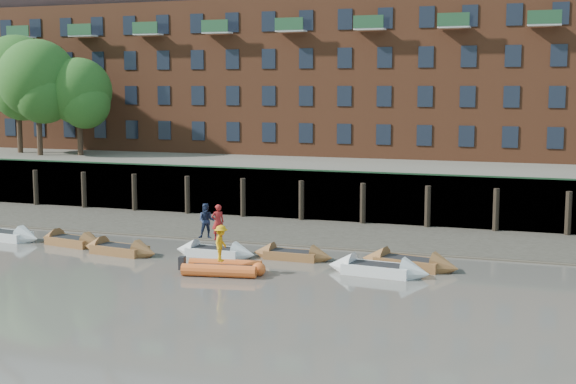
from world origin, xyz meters
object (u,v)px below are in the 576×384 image
at_px(rowboat_1, 72,241).
at_px(person_rib_crew, 221,243).
at_px(rowboat_0, 5,235).
at_px(rowboat_5, 378,269).
at_px(rowboat_4, 292,255).
at_px(rowboat_3, 215,252).
at_px(rowboat_2, 120,250).
at_px(person_rower_b, 207,221).
at_px(rowboat_6, 409,263).
at_px(person_rower_a, 218,222).
at_px(rib_tender, 225,268).

xyz_separation_m(rowboat_1, person_rib_crew, (10.37, -3.56, 1.22)).
relative_size(rowboat_0, rowboat_5, 0.98).
bearing_deg(rowboat_0, rowboat_4, 7.94).
distance_m(rowboat_3, rowboat_5, 8.74).
distance_m(rowboat_2, person_rib_crew, 7.24).
distance_m(rowboat_0, rowboat_4, 16.84).
xyz_separation_m(person_rower_b, person_rib_crew, (2.45, -3.73, -0.30)).
xyz_separation_m(rowboat_6, person_rower_a, (-9.61, -0.48, 1.50)).
distance_m(rowboat_2, rowboat_4, 8.91).
bearing_deg(rowboat_2, rowboat_4, 19.41).
relative_size(rowboat_0, rowboat_2, 1.05).
relative_size(rowboat_6, rib_tender, 1.31).
bearing_deg(person_rower_a, rowboat_5, 131.89).
distance_m(rowboat_3, rib_tender, 3.97).
bearing_deg(rowboat_6, rowboat_5, -111.18).
distance_m(rowboat_5, person_rower_a, 8.72).
height_order(rowboat_0, rib_tender, rowboat_0).
bearing_deg(rowboat_4, rowboat_0, -176.91).
bearing_deg(person_rib_crew, rib_tender, -57.93).
height_order(rowboat_4, rib_tender, rowboat_4).
height_order(rowboat_5, rib_tender, rowboat_5).
bearing_deg(rib_tender, rowboat_1, 152.53).
distance_m(rowboat_1, rowboat_2, 3.83).
bearing_deg(person_rower_b, rowboat_1, 162.32).
bearing_deg(person_rib_crew, rowboat_4, -32.11).
bearing_deg(rowboat_4, rowboat_6, 0.38).
distance_m(rowboat_1, rib_tender, 11.07).
bearing_deg(person_rib_crew, rowboat_0, 69.74).
height_order(rib_tender, person_rower_a, person_rower_a).
bearing_deg(rowboat_2, person_rower_a, 21.24).
relative_size(rowboat_2, person_rower_a, 2.56).
relative_size(rowboat_2, rowboat_5, 0.94).
bearing_deg(rowboat_1, rowboat_2, -6.38).
distance_m(rib_tender, person_rower_a, 4.19).
relative_size(rowboat_1, person_rib_crew, 2.74).
height_order(rowboat_0, rowboat_6, rowboat_6).
xyz_separation_m(rowboat_6, person_rib_crew, (-7.86, -4.03, 1.19)).
relative_size(rowboat_4, rowboat_6, 0.83).
xyz_separation_m(rowboat_1, person_rower_a, (8.63, 0.00, 1.52)).
relative_size(rowboat_0, rowboat_3, 1.11).
height_order(rowboat_6, person_rower_a, person_rower_a).
height_order(rowboat_4, person_rower_a, person_rower_a).
distance_m(rowboat_2, person_rower_a, 5.34).
height_order(rowboat_2, rowboat_3, rowboat_2).
distance_m(rowboat_5, person_rib_crew, 7.23).
bearing_deg(rowboat_0, rowboat_6, 7.24).
bearing_deg(person_rower_a, rowboat_0, -40.19).
xyz_separation_m(rowboat_4, person_rower_a, (-3.75, -0.59, 1.54)).
height_order(rib_tender, person_rower_b, person_rower_b).
bearing_deg(rib_tender, person_rib_crew, -150.99).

